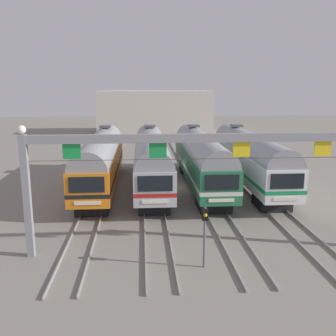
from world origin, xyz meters
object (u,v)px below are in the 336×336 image
Objects in this scene: commuter_train_green at (201,157)px; catenary_gantry at (200,159)px; commuter_train_stainless at (151,158)px; commuter_train_white at (249,157)px; yard_signal_mast at (205,226)px; commuter_train_orange at (101,159)px.

commuter_train_green is 13.89m from catenary_gantry.
commuter_train_stainless and commuter_train_white have the same top height.
commuter_train_green and commuter_train_white have the same top height.
commuter_train_white is 15.21m from catenary_gantry.
commuter_train_green is 15.59m from yard_signal_mast.
catenary_gantry reaches higher than commuter_train_green.
commuter_train_orange and commuter_train_green have the same top height.
commuter_train_stainless is 0.98× the size of catenary_gantry.
commuter_train_white is (8.76, 0.00, 0.00)m from commuter_train_stainless.
commuter_train_green is at bearing 81.92° from yard_signal_mast.
commuter_train_green reaches higher than yard_signal_mast.
commuter_train_orange is at bearing 115.95° from catenary_gantry.
commuter_train_orange and commuter_train_stainless have the same top height.
commuter_train_orange is 0.98× the size of catenary_gantry.
commuter_train_green is 4.38m from commuter_train_white.
yard_signal_mast is at bearing -66.93° from commuter_train_orange.
yard_signal_mast is at bearing -81.92° from commuter_train_stainless.
commuter_train_white is 0.98× the size of catenary_gantry.
commuter_train_white is 5.78× the size of yard_signal_mast.
catenary_gantry is 3.54m from yard_signal_mast.
catenary_gantry is at bearing -99.21° from commuter_train_green.
commuter_train_orange is 15.21m from catenary_gantry.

